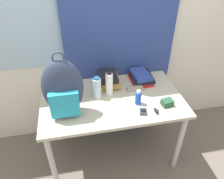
{
  "coord_description": "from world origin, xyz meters",
  "views": [
    {
      "loc": [
        -0.31,
        -1.16,
        1.98
      ],
      "look_at": [
        0.0,
        0.37,
        0.84
      ],
      "focal_mm": 35.0,
      "sensor_mm": 36.0,
      "label": 1
    }
  ],
  "objects_px": {
    "sunglasses_case": "(135,88)",
    "water_bottle": "(97,88)",
    "book_stack_left": "(109,80)",
    "sunscreen_bottle": "(138,98)",
    "book_stack_center": "(141,77)",
    "sports_bottle": "(109,84)",
    "cell_phone": "(143,112)",
    "camera_pouch": "(167,103)",
    "backpack": "(63,89)",
    "wristwatch": "(156,111)"
  },
  "relations": [
    {
      "from": "sunglasses_case",
      "to": "wristwatch",
      "type": "distance_m",
      "value": 0.35
    },
    {
      "from": "water_bottle",
      "to": "sunglasses_case",
      "type": "distance_m",
      "value": 0.38
    },
    {
      "from": "sports_bottle",
      "to": "sunscreen_bottle",
      "type": "height_order",
      "value": "sports_bottle"
    },
    {
      "from": "water_bottle",
      "to": "cell_phone",
      "type": "height_order",
      "value": "water_bottle"
    },
    {
      "from": "book_stack_left",
      "to": "cell_phone",
      "type": "relative_size",
      "value": 2.85
    },
    {
      "from": "book_stack_center",
      "to": "sunscreen_bottle",
      "type": "height_order",
      "value": "sunscreen_bottle"
    },
    {
      "from": "backpack",
      "to": "sports_bottle",
      "type": "height_order",
      "value": "backpack"
    },
    {
      "from": "book_stack_left",
      "to": "cell_phone",
      "type": "height_order",
      "value": "book_stack_left"
    },
    {
      "from": "water_bottle",
      "to": "sunscreen_bottle",
      "type": "xyz_separation_m",
      "value": [
        0.34,
        -0.17,
        -0.04
      ]
    },
    {
      "from": "book_stack_left",
      "to": "sports_bottle",
      "type": "bearing_deg",
      "value": -98.48
    },
    {
      "from": "book_stack_left",
      "to": "sunglasses_case",
      "type": "distance_m",
      "value": 0.27
    },
    {
      "from": "sunglasses_case",
      "to": "sports_bottle",
      "type": "bearing_deg",
      "value": -177.11
    },
    {
      "from": "cell_phone",
      "to": "camera_pouch",
      "type": "relative_size",
      "value": 0.89
    },
    {
      "from": "cell_phone",
      "to": "sunglasses_case",
      "type": "relative_size",
      "value": 0.6
    },
    {
      "from": "backpack",
      "to": "water_bottle",
      "type": "height_order",
      "value": "backpack"
    },
    {
      "from": "sunscreen_bottle",
      "to": "wristwatch",
      "type": "bearing_deg",
      "value": -46.73
    },
    {
      "from": "book_stack_left",
      "to": "backpack",
      "type": "bearing_deg",
      "value": -141.83
    },
    {
      "from": "sunglasses_case",
      "to": "water_bottle",
      "type": "bearing_deg",
      "value": -174.56
    },
    {
      "from": "backpack",
      "to": "book_stack_left",
      "type": "relative_size",
      "value": 2.13
    },
    {
      "from": "book_stack_center",
      "to": "sports_bottle",
      "type": "xyz_separation_m",
      "value": [
        -0.35,
        -0.15,
        0.07
      ]
    },
    {
      "from": "sports_bottle",
      "to": "sunglasses_case",
      "type": "distance_m",
      "value": 0.27
    },
    {
      "from": "sunscreen_bottle",
      "to": "wristwatch",
      "type": "distance_m",
      "value": 0.19
    },
    {
      "from": "sunscreen_bottle",
      "to": "camera_pouch",
      "type": "xyz_separation_m",
      "value": [
        0.24,
        -0.07,
        -0.04
      ]
    },
    {
      "from": "camera_pouch",
      "to": "wristwatch",
      "type": "height_order",
      "value": "camera_pouch"
    },
    {
      "from": "water_bottle",
      "to": "wristwatch",
      "type": "height_order",
      "value": "water_bottle"
    },
    {
      "from": "book_stack_center",
      "to": "sunglasses_case",
      "type": "relative_size",
      "value": 1.77
    },
    {
      "from": "sunglasses_case",
      "to": "book_stack_center",
      "type": "bearing_deg",
      "value": 53.85
    },
    {
      "from": "sports_bottle",
      "to": "camera_pouch",
      "type": "height_order",
      "value": "sports_bottle"
    },
    {
      "from": "book_stack_left",
      "to": "camera_pouch",
      "type": "relative_size",
      "value": 2.54
    },
    {
      "from": "backpack",
      "to": "cell_phone",
      "type": "distance_m",
      "value": 0.69
    },
    {
      "from": "cell_phone",
      "to": "book_stack_center",
      "type": "bearing_deg",
      "value": 75.29
    },
    {
      "from": "sunscreen_bottle",
      "to": "cell_phone",
      "type": "xyz_separation_m",
      "value": [
        0.01,
        -0.12,
        -0.06
      ]
    },
    {
      "from": "sports_bottle",
      "to": "sunscreen_bottle",
      "type": "xyz_separation_m",
      "value": [
        0.22,
        -0.19,
        -0.05
      ]
    },
    {
      "from": "sunglasses_case",
      "to": "camera_pouch",
      "type": "height_order",
      "value": "camera_pouch"
    },
    {
      "from": "backpack",
      "to": "camera_pouch",
      "type": "distance_m",
      "value": 0.89
    },
    {
      "from": "water_bottle",
      "to": "sunscreen_bottle",
      "type": "height_order",
      "value": "water_bottle"
    },
    {
      "from": "water_bottle",
      "to": "cell_phone",
      "type": "distance_m",
      "value": 0.46
    },
    {
      "from": "book_stack_center",
      "to": "water_bottle",
      "type": "height_order",
      "value": "water_bottle"
    },
    {
      "from": "book_stack_center",
      "to": "cell_phone",
      "type": "xyz_separation_m",
      "value": [
        -0.12,
        -0.46,
        -0.04
      ]
    },
    {
      "from": "book_stack_left",
      "to": "sunglasses_case",
      "type": "xyz_separation_m",
      "value": [
        0.23,
        -0.14,
        -0.04
      ]
    },
    {
      "from": "wristwatch",
      "to": "water_bottle",
      "type": "bearing_deg",
      "value": 147.15
    },
    {
      "from": "water_bottle",
      "to": "camera_pouch",
      "type": "relative_size",
      "value": 2.12
    },
    {
      "from": "sunscreen_bottle",
      "to": "book_stack_left",
      "type": "bearing_deg",
      "value": 119.92
    },
    {
      "from": "sunglasses_case",
      "to": "wristwatch",
      "type": "relative_size",
      "value": 1.83
    },
    {
      "from": "water_bottle",
      "to": "camera_pouch",
      "type": "height_order",
      "value": "water_bottle"
    },
    {
      "from": "book_stack_left",
      "to": "sports_bottle",
      "type": "height_order",
      "value": "sports_bottle"
    },
    {
      "from": "sports_bottle",
      "to": "cell_phone",
      "type": "bearing_deg",
      "value": -53.03
    },
    {
      "from": "sports_bottle",
      "to": "sunscreen_bottle",
      "type": "relative_size",
      "value": 1.71
    },
    {
      "from": "sports_bottle",
      "to": "cell_phone",
      "type": "xyz_separation_m",
      "value": [
        0.23,
        -0.31,
        -0.11
      ]
    },
    {
      "from": "backpack",
      "to": "water_bottle",
      "type": "relative_size",
      "value": 2.55
    }
  ]
}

